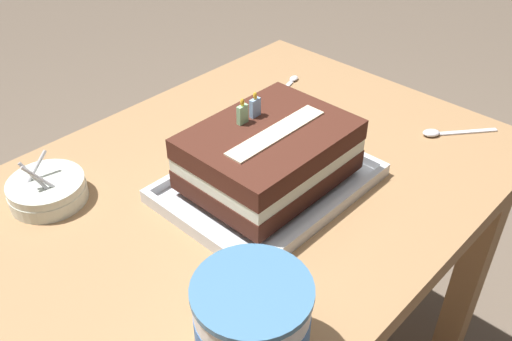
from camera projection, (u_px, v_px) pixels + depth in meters
The scene contains 7 objects.
dining_table at pixel (244, 233), 1.06m from camera, with size 1.01×0.71×0.75m.
foil_tray at pixel (269, 185), 0.96m from camera, with size 0.35×0.26×0.02m.
birthday_cake at pixel (269, 154), 0.92m from camera, with size 0.27×0.20×0.14m.
bowl_stack at pixel (47, 190), 0.93m from camera, with size 0.13×0.13×0.09m.
ice_cream_tub at pixel (252, 323), 0.66m from camera, with size 0.14×0.14×0.12m.
serving_spoon_near_tray at pixel (441, 133), 1.10m from camera, with size 0.13×0.11×0.01m.
serving_spoon_by_bowls at pixel (290, 83), 1.27m from camera, with size 0.11×0.04×0.01m.
Camera 1 is at (-0.55, -0.55, 1.35)m, focal length 39.07 mm.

